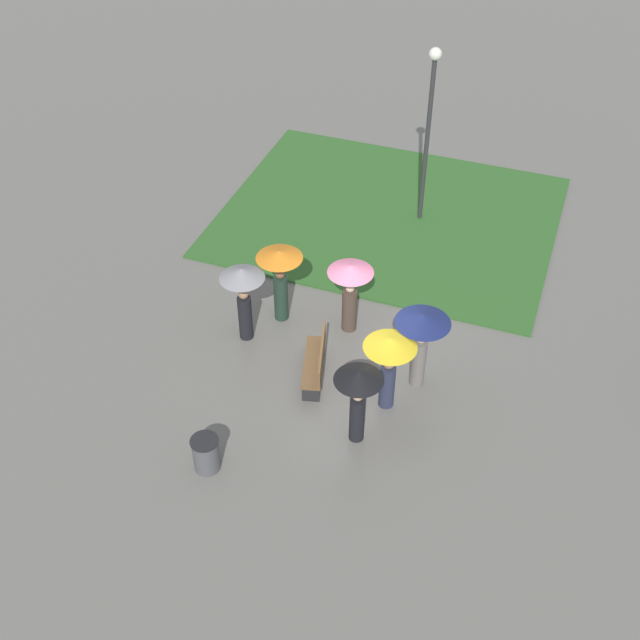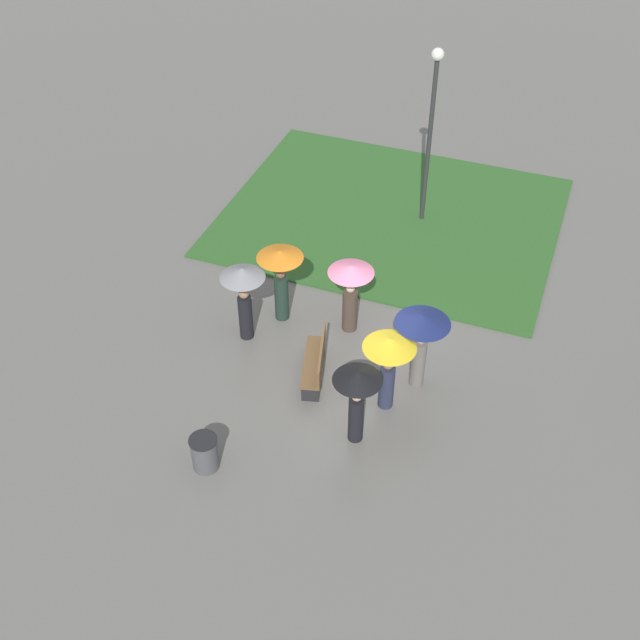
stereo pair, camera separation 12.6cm
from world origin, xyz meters
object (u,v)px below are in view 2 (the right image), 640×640
Objects in this scene: park_bench at (316,361)px; crowd_person_pink at (351,286)px; crowd_person_yellow at (389,357)px; lamp_post at (432,117)px; crowd_person_grey at (243,288)px; crowd_person_orange at (280,271)px; trash_bin at (205,453)px; crowd_person_navy at (422,333)px; crowd_person_black at (357,390)px.

park_bench is 0.93× the size of crowd_person_pink.
crowd_person_yellow is at bearing -131.21° from crowd_person_pink.
crowd_person_grey is (6.14, -2.54, -1.67)m from lamp_post.
crowd_person_orange is (5.22, -2.04, -1.72)m from lamp_post.
crowd_person_orange reaches higher than trash_bin.
lamp_post is at bearing -162.21° from crowd_person_navy.
park_bench is 3.31m from trash_bin.
crowd_person_navy reaches higher than trash_bin.
crowd_person_navy is 1.03× the size of crowd_person_black.
crowd_person_orange is at bearing -152.78° from park_bench.
park_bench is 1.94m from crowd_person_yellow.
trash_bin is 3.22m from crowd_person_black.
park_bench is 2.32m from crowd_person_grey.
park_bench reaches higher than trash_bin.
crowd_person_grey is at bearing -22.52° from lamp_post.
crowd_person_grey reaches higher than park_bench.
crowd_person_black is 1.14m from crowd_person_yellow.
crowd_person_black is at bearing -17.36° from crowd_person_navy.
crowd_person_grey is at bearing 129.47° from crowd_person_pink.
lamp_post is 2.50× the size of crowd_person_orange.
park_bench is 2.42m from crowd_person_navy.
crowd_person_navy is at bearing 138.39° from trash_bin.
lamp_post is 5.86m from crowd_person_orange.
crowd_person_grey is (-3.78, -0.84, 1.05)m from trash_bin.
crowd_person_black reaches higher than park_bench.
park_bench is 2.19× the size of trash_bin.
crowd_person_black reaches higher than crowd_person_pink.
crowd_person_navy reaches higher than park_bench.
crowd_person_grey is 4.12m from crowd_person_navy.
park_bench is at bearing -61.24° from crowd_person_orange.
lamp_post is at bearing 144.47° from crowd_person_grey.
crowd_person_navy is 0.96m from crowd_person_yellow.
lamp_post is 5.38m from crowd_person_pink.
crowd_person_yellow is at bearing 65.00° from park_bench.
park_bench is 0.88× the size of crowd_person_navy.
crowd_person_grey is at bearing -133.27° from crowd_person_orange.
crowd_person_pink is at bearing -117.85° from crowd_person_navy.
lamp_post is at bearing 7.75° from crowd_person_pink.
crowd_person_orange is (0.19, -1.64, 0.12)m from crowd_person_pink.
crowd_person_black is (2.05, 3.36, -0.06)m from crowd_person_grey.
crowd_person_pink is 0.94× the size of crowd_person_orange.
trash_bin is (9.92, -1.70, -2.72)m from lamp_post.
crowd_person_black reaches higher than crowd_person_yellow.
crowd_person_navy is at bearing 89.38° from park_bench.
crowd_person_pink is 2.42m from crowd_person_grey.
lamp_post is at bearing 159.60° from park_bench.
crowd_person_yellow is at bearing 62.51° from crowd_person_grey.
crowd_person_orange is 1.03× the size of crowd_person_black.
trash_bin is 0.40× the size of crowd_person_grey.
crowd_person_black is at bearing 5.71° from lamp_post.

